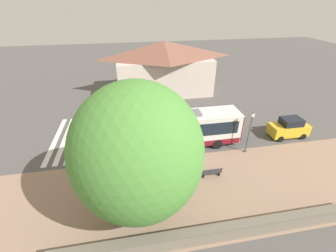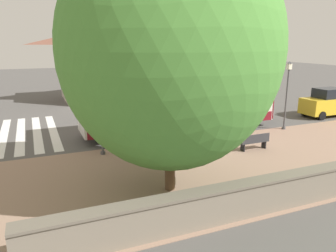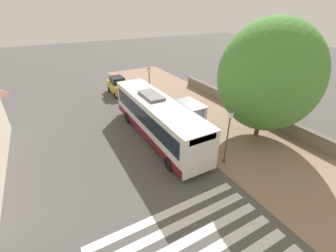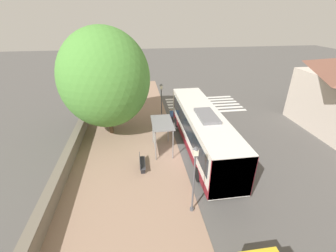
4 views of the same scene
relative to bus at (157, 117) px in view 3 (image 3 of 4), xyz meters
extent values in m
plane|color=#514F4C|center=(-1.81, -0.54, -1.86)|extent=(120.00, 120.00, 0.00)
cube|color=#937560|center=(-6.31, -0.54, -1.85)|extent=(9.00, 44.00, 0.02)
cube|color=silver|center=(3.19, 7.53, -1.86)|extent=(9.00, 0.50, 0.01)
cube|color=silver|center=(3.19, 8.48, -1.86)|extent=(9.00, 0.50, 0.01)
cube|color=silver|center=(3.19, 9.43, -1.86)|extent=(9.00, 0.50, 0.01)
cube|color=slate|center=(-10.36, -0.54, -1.31)|extent=(0.50, 20.00, 1.10)
cube|color=#685F52|center=(-10.36, -0.54, -0.72)|extent=(0.60, 20.00, 0.08)
cube|color=silver|center=(0.00, 0.02, 0.05)|extent=(2.61, 12.37, 2.92)
cube|color=black|center=(0.00, 0.02, 0.43)|extent=(2.65, 11.38, 1.29)
cube|color=maroon|center=(0.00, 0.02, -1.12)|extent=(2.65, 12.13, 0.58)
cube|color=maroon|center=(0.00, -6.14, 0.05)|extent=(2.65, 0.06, 2.81)
cube|color=black|center=(0.00, 6.16, 1.22)|extent=(1.96, 0.08, 0.41)
cube|color=slate|center=(0.00, -0.91, 1.62)|extent=(1.31, 2.72, 0.22)
cylinder|color=black|center=(-1.23, 4.35, -1.36)|extent=(0.30, 1.00, 1.00)
cylinder|color=black|center=(1.23, 4.35, -1.36)|extent=(0.30, 1.00, 1.00)
cylinder|color=black|center=(-1.23, -3.82, -1.36)|extent=(0.30, 1.00, 1.00)
cylinder|color=black|center=(1.23, -3.82, -1.36)|extent=(0.30, 1.00, 1.00)
cylinder|color=slate|center=(-2.52, -1.01, -0.61)|extent=(0.08, 0.08, 2.51)
cylinder|color=slate|center=(-2.52, 1.62, -0.61)|extent=(0.08, 0.08, 2.51)
cylinder|color=slate|center=(-3.85, -1.01, -0.61)|extent=(0.08, 0.08, 2.51)
cylinder|color=slate|center=(-3.85, 1.62, -0.61)|extent=(0.08, 0.08, 2.51)
cube|color=slate|center=(-3.18, 0.31, 0.68)|extent=(1.63, 2.93, 0.08)
cube|color=silver|center=(-3.83, 0.31, -0.48)|extent=(0.03, 2.37, 2.00)
cylinder|color=#2D3347|center=(-1.71, 5.26, -1.48)|extent=(0.12, 0.12, 0.77)
cylinder|color=#2D3347|center=(-1.55, 5.26, -1.48)|extent=(0.12, 0.12, 0.77)
cube|color=#38609E|center=(-1.63, 5.26, -0.79)|extent=(0.34, 0.22, 0.62)
sphere|color=tan|center=(-1.63, 5.26, -0.37)|extent=(0.21, 0.21, 0.21)
cube|color=#333338|center=(-4.93, -1.90, -1.41)|extent=(0.40, 1.68, 0.06)
cube|color=#333338|center=(-5.10, -1.90, -1.18)|extent=(0.04, 1.68, 0.40)
cube|color=black|center=(-4.93, -2.57, -1.64)|extent=(0.32, 0.06, 0.45)
cube|color=black|center=(-4.93, -1.22, -1.64)|extent=(0.32, 0.06, 0.45)
cylinder|color=#4C4C51|center=(-2.27, -6.29, -1.78)|extent=(0.24, 0.24, 0.16)
cylinder|color=#4C4C51|center=(-2.27, -6.29, 0.07)|extent=(0.10, 0.10, 3.86)
cube|color=silver|center=(-2.27, -6.29, 2.17)|extent=(0.24, 0.24, 0.35)
pyramid|color=#4C4C51|center=(-2.27, -6.29, 2.41)|extent=(0.28, 0.28, 0.14)
cylinder|color=#4C4C51|center=(-2.61, 5.54, -1.78)|extent=(0.24, 0.24, 0.16)
cylinder|color=#4C4C51|center=(-2.61, 5.54, -0.04)|extent=(0.10, 0.10, 3.63)
cube|color=silver|center=(-2.61, 5.54, 1.95)|extent=(0.24, 0.24, 0.35)
pyramid|color=#4C4C51|center=(-2.61, 5.54, 2.19)|extent=(0.28, 0.28, 0.14)
cylinder|color=brown|center=(-7.60, 4.02, -0.29)|extent=(0.39, 0.39, 3.14)
ellipsoid|color=#4C8C38|center=(-7.60, 4.02, 3.39)|extent=(7.68, 7.68, 8.45)
cube|color=gold|center=(-0.45, -11.96, -1.01)|extent=(1.73, 3.97, 1.15)
cube|color=black|center=(-0.45, -12.06, -0.08)|extent=(1.47, 2.06, 0.72)
cylinder|color=black|center=(-1.27, -10.67, -1.54)|extent=(0.22, 0.64, 0.64)
cylinder|color=black|center=(0.36, -10.67, -1.54)|extent=(0.22, 0.64, 0.64)
cylinder|color=black|center=(-1.27, -13.25, -1.54)|extent=(0.22, 0.64, 0.64)
cylinder|color=black|center=(0.36, -13.25, -1.54)|extent=(0.22, 0.64, 0.64)
camera|label=1|loc=(-18.17, 4.13, 11.25)|focal=24.00mm
camera|label=2|loc=(-18.25, 8.58, 3.63)|focal=35.00mm
camera|label=3|loc=(7.25, 14.99, 8.20)|focal=24.00mm
camera|label=4|loc=(-5.00, -15.42, 8.40)|focal=24.00mm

